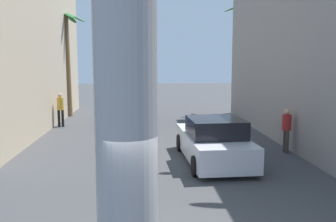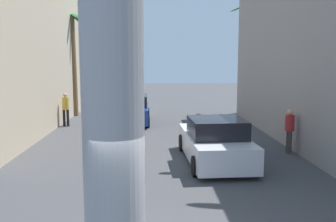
# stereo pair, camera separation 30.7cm
# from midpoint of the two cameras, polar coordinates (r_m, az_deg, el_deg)

# --- Properties ---
(ground_plane) EXTENTS (84.10, 84.10, 0.00)m
(ground_plane) POSITION_cam_midpoint_polar(r_m,az_deg,el_deg) (15.87, -1.61, -4.97)
(ground_plane) COLOR #424244
(street_lamp) EXTENTS (2.48, 0.28, 7.61)m
(street_lamp) POSITION_cam_midpoint_polar(r_m,az_deg,el_deg) (14.65, 19.77, 11.52)
(street_lamp) COLOR #59595E
(street_lamp) RESTS_ON ground
(car_lead) EXTENTS (2.21, 4.73, 1.56)m
(car_lead) POSITION_cam_midpoint_polar(r_m,az_deg,el_deg) (12.99, 6.27, -4.69)
(car_lead) COLOR black
(car_lead) RESTS_ON ground
(car_far) EXTENTS (1.96, 4.48, 1.56)m
(car_far) POSITION_cam_midpoint_polar(r_m,az_deg,el_deg) (21.07, -6.57, 0.17)
(car_far) COLOR black
(car_far) RESTS_ON ground
(palm_tree_far_left) EXTENTS (2.41, 2.34, 6.41)m
(palm_tree_far_left) POSITION_cam_midpoint_polar(r_m,az_deg,el_deg) (24.18, -15.56, 8.09)
(palm_tree_far_left) COLOR brown
(palm_tree_far_left) RESTS_ON ground
(palm_tree_far_right) EXTENTS (3.29, 3.09, 7.35)m
(palm_tree_far_right) POSITION_cam_midpoint_polar(r_m,az_deg,el_deg) (25.72, 11.45, 9.84)
(palm_tree_far_right) COLOR brown
(palm_tree_far_right) RESTS_ON ground
(pedestrian_far_left) EXTENTS (0.36, 0.36, 1.78)m
(pedestrian_far_left) POSITION_cam_midpoint_polar(r_m,az_deg,el_deg) (20.50, -16.49, 0.55)
(pedestrian_far_left) COLOR black
(pedestrian_far_left) RESTS_ON ground
(pedestrian_mid_right) EXTENTS (0.34, 0.34, 1.69)m
(pedestrian_mid_right) POSITION_cam_midpoint_polar(r_m,az_deg,el_deg) (14.75, 17.05, -2.37)
(pedestrian_mid_right) COLOR #3F3833
(pedestrian_mid_right) RESTS_ON ground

